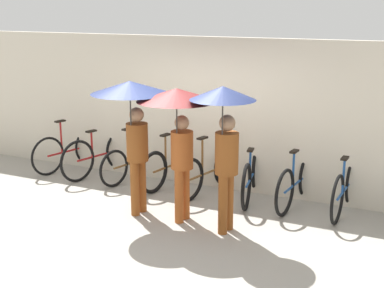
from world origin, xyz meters
The scene contains 13 objects.
ground_plane centered at (0.00, 0.00, 0.00)m, with size 30.00×30.00×0.00m, color #9E998E.
back_wall centered at (0.00, 2.11, 1.28)m, with size 13.90×0.12×2.56m.
parked_bicycle_0 centered at (-2.95, 1.84, 0.38)m, with size 0.57×1.68×1.07m.
parked_bicycle_1 centered at (-2.21, 1.79, 0.40)m, with size 0.59×1.78×1.05m.
parked_bicycle_2 centered at (-1.47, 1.85, 0.36)m, with size 0.57×1.69×1.09m.
parked_bicycle_3 centered at (-0.74, 1.83, 0.38)m, with size 0.49×1.73×1.05m.
parked_bicycle_4 centered at (0.00, 1.74, 0.38)m, with size 0.56×1.72×1.01m.
parked_bicycle_5 centered at (0.74, 1.78, 0.39)m, with size 0.50×1.76×1.10m.
parked_bicycle_6 centered at (1.47, 1.79, 0.38)m, with size 0.44×1.73×1.07m.
parked_bicycle_7 centered at (2.21, 1.79, 0.38)m, with size 0.44×1.70×0.97m.
pedestrian_leading centered at (-0.60, 0.35, 1.64)m, with size 1.12×1.12×2.03m.
pedestrian_center centered at (0.12, 0.38, 1.60)m, with size 1.11×1.11×1.97m.
pedestrian_trailing centered at (0.84, 0.30, 1.55)m, with size 0.87×0.87×2.06m.
Camera 1 is at (3.38, -6.08, 3.06)m, focal length 50.00 mm.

